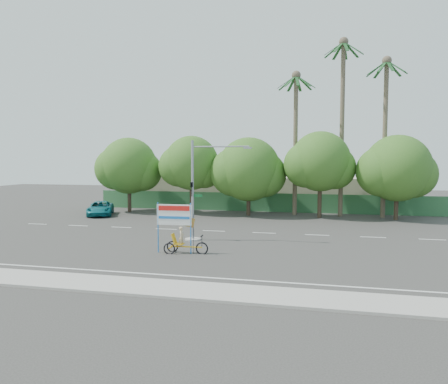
# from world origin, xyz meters

# --- Properties ---
(ground) EXTENTS (120.00, 120.00, 0.00)m
(ground) POSITION_xyz_m (0.00, 0.00, 0.00)
(ground) COLOR #33302D
(ground) RESTS_ON ground
(sidewalk_near) EXTENTS (50.00, 2.40, 0.12)m
(sidewalk_near) POSITION_xyz_m (0.00, -7.50, 0.06)
(sidewalk_near) COLOR gray
(sidewalk_near) RESTS_ON ground
(fence) EXTENTS (38.00, 0.08, 2.00)m
(fence) POSITION_xyz_m (0.00, 21.50, 1.00)
(fence) COLOR #336B3D
(fence) RESTS_ON ground
(building_left) EXTENTS (12.00, 8.00, 4.00)m
(building_left) POSITION_xyz_m (-10.00, 26.00, 2.00)
(building_left) COLOR beige
(building_left) RESTS_ON ground
(building_right) EXTENTS (14.00, 8.00, 3.60)m
(building_right) POSITION_xyz_m (8.00, 26.00, 1.80)
(building_right) COLOR beige
(building_right) RESTS_ON ground
(tree_far_left) EXTENTS (7.14, 6.00, 7.96)m
(tree_far_left) POSITION_xyz_m (-14.05, 18.00, 4.76)
(tree_far_left) COLOR #473828
(tree_far_left) RESTS_ON ground
(tree_left) EXTENTS (6.66, 5.60, 8.07)m
(tree_left) POSITION_xyz_m (-7.05, 18.00, 5.06)
(tree_left) COLOR #473828
(tree_left) RESTS_ON ground
(tree_center) EXTENTS (7.62, 6.40, 7.85)m
(tree_center) POSITION_xyz_m (-1.05, 18.00, 4.47)
(tree_center) COLOR #473828
(tree_center) RESTS_ON ground
(tree_right) EXTENTS (6.90, 5.80, 8.36)m
(tree_right) POSITION_xyz_m (5.95, 18.00, 5.24)
(tree_right) COLOR #473828
(tree_right) RESTS_ON ground
(tree_far_right) EXTENTS (7.38, 6.20, 7.94)m
(tree_far_right) POSITION_xyz_m (12.95, 18.00, 4.64)
(tree_far_right) COLOR #473828
(tree_far_right) RESTS_ON ground
(palm_tall) EXTENTS (3.73, 3.79, 17.45)m
(palm_tall) POSITION_xyz_m (8.00, 19.50, 10.46)
(palm_tall) COLOR #70604C
(palm_tall) RESTS_ON ground
(palm_mid) EXTENTS (3.73, 3.79, 15.45)m
(palm_mid) POSITION_xyz_m (12.00, 19.50, 9.40)
(palm_mid) COLOR #70604C
(palm_mid) RESTS_ON ground
(palm_short) EXTENTS (3.73, 3.79, 14.45)m
(palm_short) POSITION_xyz_m (3.50, 19.50, 8.86)
(palm_short) COLOR #70604C
(palm_short) RESTS_ON ground
(traffic_signal) EXTENTS (4.72, 1.10, 7.00)m
(traffic_signal) POSITION_xyz_m (-2.20, 3.98, 2.92)
(traffic_signal) COLOR gray
(traffic_signal) RESTS_ON ground
(trike_billboard) EXTENTS (3.19, 0.76, 3.13)m
(trike_billboard) POSITION_xyz_m (-2.01, -0.33, 1.26)
(trike_billboard) COLOR black
(trike_billboard) RESTS_ON ground
(pickup_truck) EXTENTS (4.16, 5.59, 1.41)m
(pickup_truck) POSITION_xyz_m (-15.56, 14.60, 0.71)
(pickup_truck) COLOR #106D75
(pickup_truck) RESTS_ON ground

